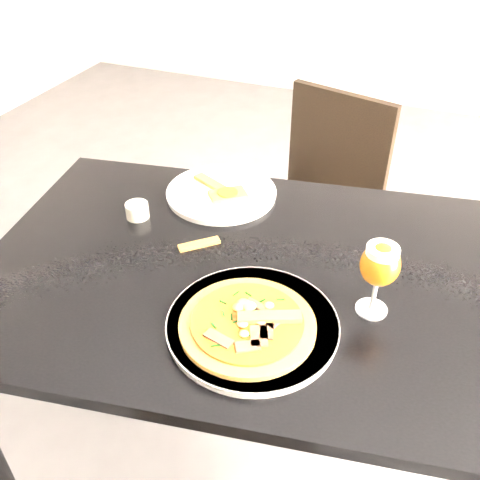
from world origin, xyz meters
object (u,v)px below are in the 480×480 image
at_px(chair_far, 317,208).
at_px(beer_glass, 380,265).
at_px(dining_table, 250,298).
at_px(pizza, 248,323).

relative_size(chair_far, beer_glass, 5.32).
xyz_separation_m(dining_table, chair_far, (-0.02, 0.71, -0.19)).
distance_m(pizza, beer_glass, 0.27).
bearing_deg(chair_far, dining_table, -73.22).
relative_size(dining_table, pizza, 5.06).
bearing_deg(dining_table, pizza, -80.07).
distance_m(dining_table, beer_glass, 0.34).
bearing_deg(pizza, beer_glass, 36.13).
bearing_deg(dining_table, beer_glass, -16.67).
bearing_deg(beer_glass, dining_table, 172.84).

